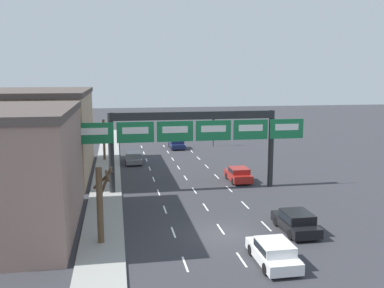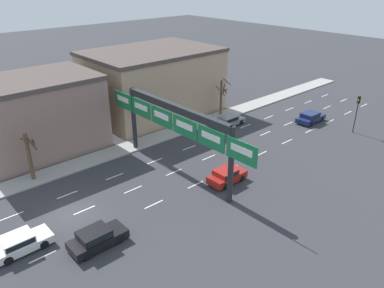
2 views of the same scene
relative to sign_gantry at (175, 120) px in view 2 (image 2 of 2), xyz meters
name	(u,v)px [view 2 (image 2 of 2)]	position (x,y,z in m)	size (l,w,h in m)	color
ground_plane	(74,215)	(0.00, -11.27, -5.65)	(220.00, 220.00, 0.00)	#333338
sidewalk_left	(37,178)	(-8.00, -11.27, -5.57)	(2.80, 110.00, 0.15)	#999993
lane_dashes	(192,165)	(0.00, 2.23, -5.64)	(6.72, 67.00, 0.01)	white
sign_gantry	(175,120)	(0.00, 0.00, 0.00)	(20.79, 0.70, 7.25)	#232628
building_near	(36,115)	(-14.51, -8.07, -1.43)	(9.60, 13.49, 8.43)	gray
building_far	(153,82)	(-15.89, 9.08, -1.15)	(12.42, 17.79, 8.98)	tan
car_white	(20,242)	(1.59, -16.14, -4.91)	(1.95, 4.26, 1.38)	silver
car_black	(97,237)	(4.88, -11.69, -4.88)	(1.96, 4.32, 1.45)	black
car_grey	(229,121)	(-4.96, 13.20, -4.93)	(1.92, 4.70, 1.34)	slate
car_navy	(310,117)	(1.61, 22.39, -4.90)	(1.99, 4.49, 1.40)	#19234C
car_red	(227,175)	(4.94, 2.30, -4.89)	(1.92, 3.94, 1.43)	maroon
traffic_light_near_gantry	(357,107)	(7.21, 23.37, -2.24)	(0.30, 0.35, 4.78)	black
tree_bare_closest	(222,95)	(-8.32, 15.30, -2.65)	(1.86, 2.00, 5.62)	brown
tree_bare_second	(30,154)	(-7.97, -11.49, -2.81)	(1.31, 1.55, 4.85)	brown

